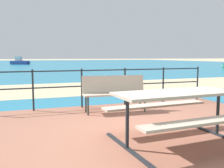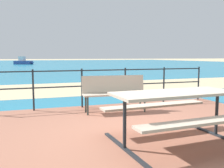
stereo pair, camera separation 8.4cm
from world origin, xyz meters
name	(u,v)px [view 1 (the left image)]	position (x,y,z in m)	size (l,w,h in m)	color
ground_plane	(147,135)	(0.00, 0.00, 0.00)	(240.00, 240.00, 0.00)	tan
patio_paving	(147,134)	(0.00, 0.00, 0.03)	(6.40, 5.20, 0.06)	#935B47
sea_water	(35,64)	(0.00, 40.00, 0.01)	(90.00, 90.00, 0.01)	teal
beach_strip	(73,88)	(0.00, 6.72, 0.01)	(54.00, 4.42, 0.01)	tan
picnic_table	(177,103)	(0.17, -0.59, 0.65)	(1.96, 1.53, 0.77)	tan
park_bench	(115,90)	(0.03, 1.71, 0.57)	(1.53, 0.53, 0.84)	tan
railing_fence	(104,82)	(0.00, 2.43, 0.68)	(5.94, 0.04, 0.99)	#1E2328
boat_far	(20,62)	(-2.29, 40.90, 0.43)	(3.41, 2.44, 1.32)	#2D478C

